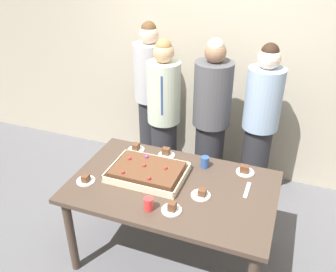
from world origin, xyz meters
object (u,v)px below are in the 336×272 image
(sheet_cake, at_px, (148,171))
(plated_slice_center_back, at_px, (136,148))
(party_table, at_px, (172,194))
(person_striped_tie_right, at_px, (164,121))
(plated_slice_near_left, at_px, (245,170))
(drink_cup_nearest, at_px, (149,204))
(person_far_right_suit, at_px, (211,120))
(plated_slice_far_right, at_px, (166,153))
(person_serving_front, at_px, (150,98))
(drink_cup_middle, at_px, (205,162))
(plated_slice_far_left, at_px, (201,194))
(plated_slice_center_front, at_px, (86,180))
(plated_slice_near_right, at_px, (172,208))
(cake_server_utensil, at_px, (247,190))
(person_green_shirt_behind, at_px, (260,126))

(sheet_cake, distance_m, plated_slice_center_back, 0.42)
(party_table, bearing_deg, person_striped_tie_right, 115.45)
(person_striped_tie_right, bearing_deg, sheet_cake, -0.02)
(plated_slice_near_left, xyz_separation_m, drink_cup_nearest, (-0.57, -0.70, 0.03))
(sheet_cake, height_order, person_far_right_suit, person_far_right_suit)
(party_table, height_order, plated_slice_far_right, plated_slice_far_right)
(person_serving_front, distance_m, person_far_right_suit, 0.79)
(plated_slice_near_left, xyz_separation_m, person_far_right_suit, (-0.47, 0.66, 0.07))
(person_serving_front, bearing_deg, drink_cup_middle, 22.33)
(drink_cup_middle, bearing_deg, party_table, -117.12)
(drink_cup_middle, bearing_deg, plated_slice_far_left, -78.12)
(plated_slice_center_back, relative_size, person_far_right_suit, 0.09)
(plated_slice_near_left, relative_size, plated_slice_far_right, 1.00)
(sheet_cake, bearing_deg, plated_slice_far_left, -11.64)
(plated_slice_far_left, distance_m, person_serving_front, 1.63)
(drink_cup_nearest, height_order, person_striped_tie_right, person_striped_tie_right)
(plated_slice_center_front, distance_m, drink_cup_nearest, 0.62)
(plated_slice_far_right, bearing_deg, person_serving_front, 121.06)
(plated_slice_center_back, height_order, drink_cup_nearest, drink_cup_nearest)
(plated_slice_far_left, relative_size, drink_cup_nearest, 1.50)
(plated_slice_near_right, height_order, person_striped_tie_right, person_striped_tie_right)
(plated_slice_far_left, distance_m, person_far_right_suit, 1.11)
(person_serving_front, height_order, person_striped_tie_right, person_serving_front)
(sheet_cake, height_order, plated_slice_far_left, sheet_cake)
(plated_slice_far_left, height_order, drink_cup_nearest, drink_cup_nearest)
(drink_cup_nearest, bearing_deg, person_far_right_suit, 85.84)
(plated_slice_far_right, bearing_deg, drink_cup_middle, -8.32)
(plated_slice_far_right, relative_size, drink_cup_nearest, 1.50)
(plated_slice_center_back, distance_m, person_serving_front, 0.91)
(plated_slice_near_right, relative_size, plated_slice_center_back, 1.00)
(sheet_cake, bearing_deg, person_serving_front, 111.93)
(party_table, bearing_deg, plated_slice_center_front, -162.94)
(plated_slice_near_left, height_order, cake_server_utensil, plated_slice_near_left)
(plated_slice_near_right, xyz_separation_m, plated_slice_center_front, (-0.77, 0.08, -0.00))
(plated_slice_near_left, xyz_separation_m, person_green_shirt_behind, (0.01, 0.71, 0.07))
(sheet_cake, height_order, person_green_shirt_behind, person_green_shirt_behind)
(drink_cup_middle, xyz_separation_m, person_striped_tie_right, (-0.56, 0.49, 0.06))
(drink_cup_middle, height_order, person_striped_tie_right, person_striped_tie_right)
(plated_slice_center_front, height_order, person_green_shirt_behind, person_green_shirt_behind)
(plated_slice_far_left, bearing_deg, cake_server_utensil, 31.19)
(cake_server_utensil, xyz_separation_m, person_green_shirt_behind, (-0.05, 0.94, 0.09))
(drink_cup_middle, xyz_separation_m, person_serving_front, (-0.89, 0.91, 0.08))
(drink_cup_nearest, relative_size, person_serving_front, 0.06)
(plated_slice_near_left, distance_m, cake_server_utensil, 0.24)
(plated_slice_far_left, distance_m, plated_slice_center_front, 0.93)
(drink_cup_nearest, bearing_deg, party_table, 79.61)
(plated_slice_near_right, height_order, drink_cup_nearest, drink_cup_nearest)
(plated_slice_center_back, xyz_separation_m, person_far_right_suit, (0.53, 0.66, 0.07))
(plated_slice_near_left, bearing_deg, drink_cup_nearest, -129.02)
(plated_slice_near_left, relative_size, plated_slice_center_back, 1.00)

